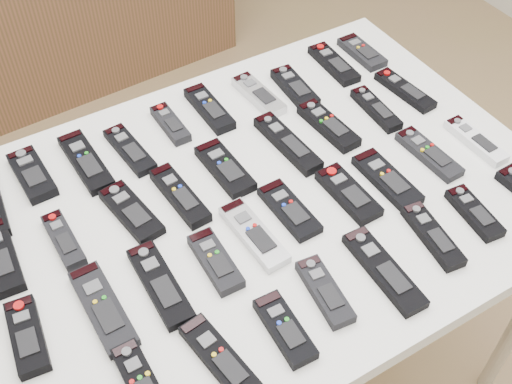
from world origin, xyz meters
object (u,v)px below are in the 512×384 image
remote_35 (433,236)px  remote_23 (254,234)px  remote_13 (180,195)px  remote_25 (348,193)px  remote_6 (259,95)px  remote_8 (334,64)px  remote_7 (295,88)px  remote_28 (476,141)px  remote_14 (225,168)px  remote_4 (170,124)px  remote_22 (216,261)px  remote_5 (209,109)px  remote_9 (362,52)px  remote_10 (1,258)px  remote_27 (429,154)px  sideboard (28,2)px  remote_21 (160,284)px  remote_18 (405,90)px  remote_11 (64,240)px  remote_36 (474,213)px  remote_16 (328,125)px  remote_15 (287,143)px  table (256,216)px  remote_24 (289,210)px  remote_12 (131,212)px  remote_26 (387,179)px  remote_3 (130,150)px  remote_32 (285,329)px  remote_34 (384,270)px  remote_31 (221,360)px  remote_17 (376,109)px

remote_35 → remote_23: bearing=155.9°
remote_13 → remote_25: 0.36m
remote_6 → remote_8: bearing=-1.3°
remote_7 → remote_28: size_ratio=0.97×
remote_6 → remote_28: bearing=-53.2°
remote_14 → remote_35: same height
remote_4 → remote_22: remote_22 is taller
remote_5 → remote_9: (0.46, -0.00, -0.00)m
remote_10 → remote_27: (0.91, -0.20, -0.00)m
remote_7 → remote_28: 0.45m
sideboard → remote_21: sideboard is taller
remote_35 → remote_18: bearing=64.5°
remote_11 → remote_14: 0.37m
remote_6 → remote_21: 0.59m
remote_28 → remote_36: size_ratio=1.17×
remote_16 → remote_36: size_ratio=1.25×
remote_13 → remote_15: bearing=0.2°
table → remote_18: bearing=12.9°
remote_15 → remote_18: 0.36m
remote_16 → remote_35: bearing=-95.6°
remote_14 → remote_28: remote_14 is taller
remote_28 → remote_9: bearing=91.0°
remote_5 → remote_11: (-0.44, -0.21, -0.00)m
remote_24 → remote_10: bearing=160.2°
remote_8 → remote_25: remote_25 is taller
remote_12 → remote_25: remote_25 is taller
remote_9 → remote_10: 1.03m
remote_25 → remote_14: bearing=132.2°
remote_13 → remote_26: (0.41, -0.19, -0.00)m
remote_6 → remote_3: bearing=178.4°
remote_24 → remote_35: size_ratio=0.96×
remote_10 → remote_35: (0.75, -0.39, -0.00)m
remote_22 → remote_32: size_ratio=1.02×
remote_7 → remote_27: remote_7 is taller
remote_10 → remote_24: (0.55, -0.18, -0.00)m
remote_4 → remote_25: 0.45m
remote_9 → remote_34: size_ratio=0.72×
remote_14 → remote_21: bearing=-142.7°
remote_8 → remote_28: 0.42m
sideboard → remote_25: bearing=-84.9°
remote_11 → remote_31: remote_11 is taller
remote_9 → remote_11: 0.92m
remote_21 → remote_23: same height
table → remote_22: (-0.16, -0.11, 0.07)m
remote_8 → remote_32: (-0.53, -0.60, 0.00)m
remote_21 → remote_22: remote_22 is taller
remote_11 → remote_25: size_ratio=0.91×
remote_34 → remote_3: bearing=118.7°
remote_12 → remote_18: 0.75m
remote_17 → remote_5: bearing=152.1°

